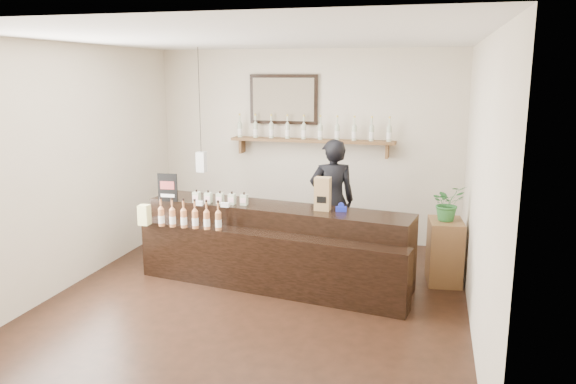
# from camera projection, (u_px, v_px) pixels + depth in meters

# --- Properties ---
(ground) EXTENTS (5.00, 5.00, 0.00)m
(ground) POSITION_uv_depth(u_px,v_px,m) (257.00, 300.00, 6.21)
(ground) COLOR black
(ground) RESTS_ON ground
(room_shell) EXTENTS (5.00, 5.00, 5.00)m
(room_shell) POSITION_uv_depth(u_px,v_px,m) (255.00, 147.00, 5.85)
(room_shell) COLOR beige
(room_shell) RESTS_ON ground
(back_wall_decor) EXTENTS (2.66, 0.96, 1.69)m
(back_wall_decor) POSITION_uv_depth(u_px,v_px,m) (295.00, 122.00, 8.13)
(back_wall_decor) COLOR brown
(back_wall_decor) RESTS_ON ground
(counter) EXTENTS (3.31, 1.38, 1.06)m
(counter) POSITION_uv_depth(u_px,v_px,m) (273.00, 248.00, 6.66)
(counter) COLOR black
(counter) RESTS_ON ground
(promo_sign) EXTENTS (0.25, 0.04, 0.35)m
(promo_sign) POSITION_uv_depth(u_px,v_px,m) (168.00, 188.00, 6.87)
(promo_sign) COLOR black
(promo_sign) RESTS_ON counter
(paper_bag) EXTENTS (0.18, 0.14, 0.38)m
(paper_bag) POSITION_uv_depth(u_px,v_px,m) (323.00, 194.00, 6.43)
(paper_bag) COLOR #A17B4D
(paper_bag) RESTS_ON counter
(tape_dispenser) EXTENTS (0.13, 0.07, 0.10)m
(tape_dispenser) POSITION_uv_depth(u_px,v_px,m) (341.00, 208.00, 6.39)
(tape_dispenser) COLOR #1A27B7
(tape_dispenser) RESTS_ON counter
(side_cabinet) EXTENTS (0.44, 0.56, 0.76)m
(side_cabinet) POSITION_uv_depth(u_px,v_px,m) (445.00, 251.00, 6.66)
(side_cabinet) COLOR brown
(side_cabinet) RESTS_ON ground
(potted_plant) EXTENTS (0.50, 0.48, 0.42)m
(potted_plant) POSITION_uv_depth(u_px,v_px,m) (447.00, 203.00, 6.54)
(potted_plant) COLOR #2B6C2E
(potted_plant) RESTS_ON side_cabinet
(shopkeeper) EXTENTS (0.78, 0.63, 1.84)m
(shopkeeper) POSITION_uv_depth(u_px,v_px,m) (332.00, 193.00, 7.35)
(shopkeeper) COLOR black
(shopkeeper) RESTS_ON ground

